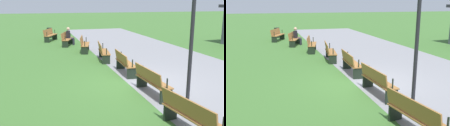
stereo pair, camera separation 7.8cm
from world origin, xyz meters
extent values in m
plane|color=#3D6B2D|center=(0.00, 0.00, 0.00)|extent=(120.00, 120.00, 0.00)
cube|color=gray|center=(0.00, 2.53, 0.00)|extent=(38.28, 5.86, 0.01)
cube|color=#996633|center=(-11.48, -2.44, 0.45)|extent=(1.77, 1.11, 0.04)
cube|color=#996633|center=(-11.57, -2.62, 0.69)|extent=(1.64, 0.81, 0.40)
cube|color=black|center=(-12.23, -2.11, 0.21)|extent=(0.21, 0.37, 0.43)
cylinder|color=black|center=(-12.22, -2.09, 0.61)|extent=(0.06, 0.06, 0.30)
cube|color=black|center=(-10.74, -2.77, 0.21)|extent=(0.21, 0.37, 0.43)
cylinder|color=black|center=(-10.73, -2.75, 0.61)|extent=(0.06, 0.06, 0.30)
cube|color=#996633|center=(-9.04, -1.49, 0.45)|extent=(1.79, 0.98, 0.04)
cube|color=#996633|center=(-9.10, -1.67, 0.69)|extent=(1.69, 0.66, 0.40)
cube|color=black|center=(-9.81, -1.23, 0.21)|extent=(0.18, 0.37, 0.43)
cylinder|color=black|center=(-9.80, -1.21, 0.61)|extent=(0.06, 0.06, 0.30)
cube|color=black|center=(-8.27, -1.75, 0.21)|extent=(0.18, 0.37, 0.43)
cylinder|color=black|center=(-8.26, -1.73, 0.61)|extent=(0.06, 0.06, 0.30)
cube|color=#996633|center=(-6.51, -0.76, 0.45)|extent=(1.80, 0.83, 0.04)
cube|color=#996633|center=(-6.56, -0.96, 0.69)|extent=(1.72, 0.50, 0.40)
cube|color=black|center=(-7.30, -0.57, 0.21)|extent=(0.14, 0.38, 0.43)
cylinder|color=black|center=(-7.30, -0.55, 0.61)|extent=(0.05, 0.05, 0.30)
cube|color=black|center=(-5.72, -0.95, 0.21)|extent=(0.14, 0.38, 0.43)
cylinder|color=black|center=(-5.72, -0.93, 0.61)|extent=(0.05, 0.05, 0.30)
cube|color=#996633|center=(-3.93, -0.27, 0.45)|extent=(1.79, 0.68, 0.04)
cube|color=#996633|center=(-3.96, -0.47, 0.69)|extent=(1.74, 0.35, 0.40)
cube|color=black|center=(-4.73, -0.16, 0.21)|extent=(0.11, 0.38, 0.43)
cylinder|color=black|center=(-4.73, -0.14, 0.61)|extent=(0.05, 0.05, 0.30)
cube|color=black|center=(-3.12, -0.39, 0.21)|extent=(0.11, 0.38, 0.43)
cylinder|color=black|center=(-3.12, -0.37, 0.61)|extent=(0.05, 0.05, 0.30)
cube|color=#996633|center=(-1.31, -0.03, 0.45)|extent=(1.76, 0.52, 0.04)
cube|color=#996633|center=(-1.32, -0.23, 0.69)|extent=(1.75, 0.19, 0.40)
cube|color=black|center=(-2.13, 0.01, 0.21)|extent=(0.08, 0.38, 0.43)
cylinder|color=black|center=(-2.12, 0.03, 0.61)|extent=(0.05, 0.05, 0.30)
cube|color=black|center=(-0.50, -0.07, 0.21)|extent=(0.08, 0.38, 0.43)
cylinder|color=black|center=(-0.50, -0.05, 0.61)|extent=(0.05, 0.05, 0.30)
cube|color=#996633|center=(1.31, -0.03, 0.45)|extent=(1.76, 0.52, 0.04)
cube|color=#996633|center=(1.32, -0.23, 0.69)|extent=(1.75, 0.19, 0.40)
cube|color=black|center=(0.50, -0.07, 0.21)|extent=(0.08, 0.38, 0.43)
cylinder|color=black|center=(0.50, -0.05, 0.61)|extent=(0.05, 0.05, 0.30)
cube|color=black|center=(2.13, 0.01, 0.21)|extent=(0.08, 0.38, 0.43)
cylinder|color=black|center=(2.12, 0.03, 0.61)|extent=(0.05, 0.05, 0.30)
cube|color=#996633|center=(3.93, -0.27, 0.45)|extent=(1.79, 0.68, 0.04)
cube|color=#996633|center=(3.96, -0.47, 0.69)|extent=(1.74, 0.35, 0.40)
cube|color=black|center=(3.12, -0.39, 0.21)|extent=(0.11, 0.38, 0.43)
cylinder|color=black|center=(3.12, -0.37, 0.61)|extent=(0.05, 0.05, 0.30)
cylinder|color=black|center=(4.73, -0.14, 0.61)|extent=(0.05, 0.05, 0.30)
cube|color=black|center=(-9.33, -1.41, 0.70)|extent=(0.37, 0.29, 0.50)
sphere|color=tan|center=(-9.32, -1.39, 1.09)|extent=(0.22, 0.22, 0.22)
cylinder|color=#23232D|center=(-9.35, -1.21, 0.43)|extent=(0.24, 0.38, 0.13)
cylinder|color=#23232D|center=(-9.30, -1.04, 0.21)|extent=(0.14, 0.14, 0.43)
cylinder|color=#23232D|center=(-9.18, -1.27, 0.43)|extent=(0.24, 0.38, 0.13)
cylinder|color=#23232D|center=(-9.13, -1.10, 0.21)|extent=(0.14, 0.14, 0.43)
cylinder|color=black|center=(2.62, 0.40, 2.04)|extent=(0.10, 0.10, 4.09)
cylinder|color=black|center=(-13.40, -2.43, 0.40)|extent=(0.43, 0.43, 0.81)
camera|label=1|loc=(8.60, -3.47, 2.89)|focal=42.35mm
camera|label=2|loc=(8.62, -3.39, 2.89)|focal=42.35mm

